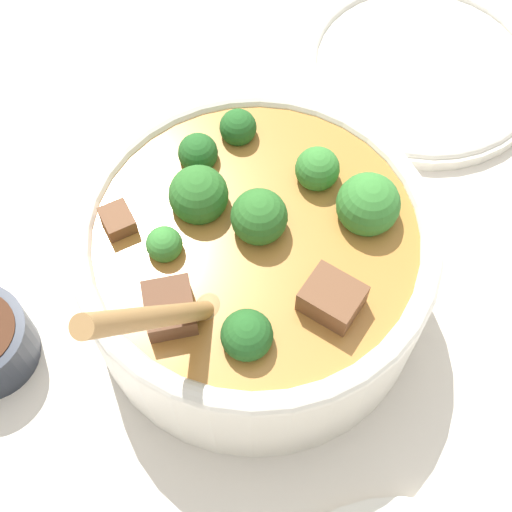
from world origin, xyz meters
The scene contains 3 objects.
ground_plane centered at (0.00, 0.00, 0.00)m, with size 4.00×4.00×0.00m, color silver.
stew_bowl centered at (0.00, 0.00, 0.06)m, with size 0.28×0.25×0.24m.
empty_plate centered at (-0.28, 0.05, 0.01)m, with size 0.23×0.23×0.02m.
Camera 1 is at (0.22, 0.10, 0.51)m, focal length 50.00 mm.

